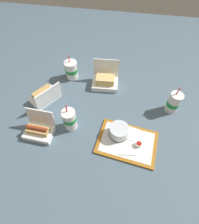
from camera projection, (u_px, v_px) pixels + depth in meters
name	position (u px, v px, depth m)	size (l,w,h in m)	color
ground_plane	(95.00, 115.00, 1.24)	(3.20, 3.20, 0.00)	#4C6070
food_tray	(127.00, 142.00, 1.11)	(0.40, 0.31, 0.01)	#A56619
cake_container	(119.00, 131.00, 1.11)	(0.13, 0.13, 0.08)	black
ketchup_cup	(139.00, 144.00, 1.08)	(0.04, 0.04, 0.02)	white
napkin_stack	(130.00, 133.00, 1.14)	(0.10, 0.10, 0.00)	white
plastic_fork	(129.00, 154.00, 1.06)	(0.11, 0.01, 0.01)	white
clamshell_sandwich_left	(105.00, 81.00, 1.38)	(0.21, 0.18, 0.19)	white
clamshell_sandwich_right	(45.00, 96.00, 1.29)	(0.24, 0.26, 0.17)	white
clamshell_hotdog_center	(39.00, 130.00, 1.13)	(0.19, 0.15, 0.16)	white
soda_cup_left	(70.00, 120.00, 1.12)	(0.09, 0.09, 0.22)	white
soda_cup_center	(71.00, 70.00, 1.42)	(0.10, 0.10, 0.21)	white
soda_cup_corner	(173.00, 103.00, 1.21)	(0.09, 0.09, 0.22)	white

